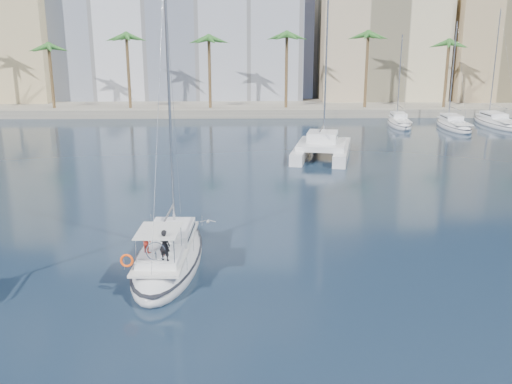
{
  "coord_description": "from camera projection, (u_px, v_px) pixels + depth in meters",
  "views": [
    {
      "loc": [
        -0.44,
        -27.41,
        11.86
      ],
      "look_at": [
        0.15,
        1.5,
        3.76
      ],
      "focal_mm": 40.0,
      "sensor_mm": 36.0,
      "label": 1
    }
  ],
  "objects": [
    {
      "name": "ground",
      "position": [
        254.0,
        269.0,
        29.6
      ],
      "size": [
        160.0,
        160.0,
        0.0
      ],
      "primitive_type": "plane",
      "color": "black",
      "rests_on": "ground"
    },
    {
      "name": "quay",
      "position": [
        247.0,
        108.0,
        88.16
      ],
      "size": [
        120.0,
        14.0,
        1.2
      ],
      "primitive_type": "cube",
      "color": "gray",
      "rests_on": "ground"
    },
    {
      "name": "building_modern",
      "position": [
        175.0,
        19.0,
        95.87
      ],
      "size": [
        42.0,
        16.0,
        28.0
      ],
      "primitive_type": "cube",
      "color": "silver",
      "rests_on": "ground"
    },
    {
      "name": "building_beige",
      "position": [
        379.0,
        44.0,
        94.72
      ],
      "size": [
        20.0,
        14.0,
        20.0
      ],
      "primitive_type": "cube",
      "color": "beige",
      "rests_on": "ground"
    },
    {
      "name": "building_tan_right",
      "position": [
        503.0,
        51.0,
        93.45
      ],
      "size": [
        18.0,
        12.0,
        18.0
      ],
      "primitive_type": "cube",
      "color": "tan",
      "rests_on": "ground"
    },
    {
      "name": "palm_left",
      "position": [
        8.0,
        44.0,
        81.04
      ],
      "size": [
        3.6,
        3.6,
        12.3
      ],
      "color": "brown",
      "rests_on": "ground"
    },
    {
      "name": "palm_centre",
      "position": [
        247.0,
        44.0,
        81.7
      ],
      "size": [
        3.6,
        3.6,
        12.3
      ],
      "color": "brown",
      "rests_on": "ground"
    },
    {
      "name": "palm_right",
      "position": [
        482.0,
        44.0,
        82.36
      ],
      "size": [
        3.6,
        3.6,
        12.3
      ],
      "color": "brown",
      "rests_on": "ground"
    },
    {
      "name": "main_sloop",
      "position": [
        169.0,
        256.0,
        29.99
      ],
      "size": [
        3.76,
        10.65,
        15.64
      ],
      "rotation": [
        0.0,
        0.0,
        -0.04
      ],
      "color": "silver",
      "rests_on": "ground"
    },
    {
      "name": "catamaran",
      "position": [
        322.0,
        146.0,
        56.13
      ],
      "size": [
        7.24,
        11.13,
        15.19
      ],
      "rotation": [
        0.0,
        0.0,
        -0.22
      ],
      "color": "silver",
      "rests_on": "ground"
    },
    {
      "name": "seagull",
      "position": [
        208.0,
        221.0,
        33.73
      ],
      "size": [
        0.95,
        0.41,
        0.18
      ],
      "color": "silver",
      "rests_on": "ground"
    },
    {
      "name": "moored_yacht_a",
      "position": [
        399.0,
        126.0,
        75.24
      ],
      "size": [
        3.37,
        9.52,
        11.9
      ],
      "primitive_type": null,
      "rotation": [
        0.0,
        0.0,
        -0.07
      ],
      "color": "silver",
      "rests_on": "ground"
    },
    {
      "name": "moored_yacht_b",
      "position": [
        453.0,
        128.0,
        73.44
      ],
      "size": [
        3.32,
        10.83,
        13.72
      ],
      "primitive_type": null,
      "rotation": [
        0.0,
        0.0,
        -0.02
      ],
      "color": "silver",
      "rests_on": "ground"
    },
    {
      "name": "moored_yacht_c",
      "position": [
        497.0,
        125.0,
        75.49
      ],
      "size": [
        3.98,
        12.33,
        15.54
      ],
      "primitive_type": null,
      "rotation": [
        0.0,
        0.0,
        0.03
      ],
      "color": "silver",
      "rests_on": "ground"
    }
  ]
}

